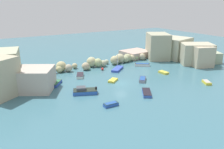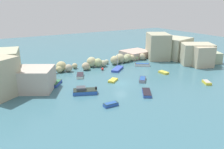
{
  "view_description": "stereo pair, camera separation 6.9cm",
  "coord_description": "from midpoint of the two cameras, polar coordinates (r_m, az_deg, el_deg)",
  "views": [
    {
      "loc": [
        -25.03,
        -38.57,
        16.63
      ],
      "look_at": [
        0.0,
        3.6,
        1.0
      ],
      "focal_mm": 36.78,
      "sensor_mm": 36.0,
      "label": 1
    },
    {
      "loc": [
        -24.97,
        -38.61,
        16.63
      ],
      "look_at": [
        0.0,
        3.6,
        1.0
      ],
      "focal_mm": 36.78,
      "sensor_mm": 36.0,
      "label": 2
    }
  ],
  "objects": [
    {
      "name": "cove_water",
      "position": [
        48.9,
        2.12,
        -2.22
      ],
      "size": [
        160.0,
        160.0,
        0.0
      ],
      "primitive_type": "plane",
      "color": "#3C6C7A",
      "rests_on": "ground"
    },
    {
      "name": "cliff_headland_right",
      "position": [
        72.14,
        15.54,
        5.84
      ],
      "size": [
        23.18,
        24.47,
        7.58
      ],
      "color": "#A6A487",
      "rests_on": "ground"
    },
    {
      "name": "rock_breakwater",
      "position": [
        62.05,
        -2.41,
        3.18
      ],
      "size": [
        28.65,
        4.35,
        2.65
      ],
      "color": "#A8A48E",
      "rests_on": "ground"
    },
    {
      "name": "channel_buoy",
      "position": [
        58.13,
        -2.43,
        1.39
      ],
      "size": [
        0.68,
        0.68,
        0.68
      ],
      "primitive_type": "sphere",
      "color": "red",
      "rests_on": "cove_water"
    },
    {
      "name": "moored_boat_0",
      "position": [
        56.91,
        12.65,
        0.5
      ],
      "size": [
        1.43,
        2.46,
        0.48
      ],
      "rotation": [
        0.0,
        0.0,
        1.62
      ],
      "color": "gold",
      "rests_on": "cove_water"
    },
    {
      "name": "moored_boat_1",
      "position": [
        43.77,
        -6.91,
        -4.09
      ],
      "size": [
        5.03,
        3.8,
        1.34
      ],
      "rotation": [
        0.0,
        0.0,
        2.75
      ],
      "color": "#2B57B1",
      "rests_on": "cove_water"
    },
    {
      "name": "moored_boat_2",
      "position": [
        58.31,
        1.34,
        1.4
      ],
      "size": [
        4.87,
        4.52,
        4.18
      ],
      "rotation": [
        0.0,
        0.0,
        3.85
      ],
      "color": "#3550BC",
      "rests_on": "cove_water"
    },
    {
      "name": "moored_boat_3",
      "position": [
        49.44,
        -13.85,
        -2.13
      ],
      "size": [
        3.52,
        3.95,
        0.6
      ],
      "rotation": [
        0.0,
        0.0,
        4.06
      ],
      "color": "#2D50B7",
      "rests_on": "cove_water"
    },
    {
      "name": "moored_boat_4",
      "position": [
        50.05,
        0.21,
        -1.47
      ],
      "size": [
        2.87,
        2.62,
        0.44
      ],
      "rotation": [
        0.0,
        0.0,
        3.78
      ],
      "color": "yellow",
      "rests_on": "cove_water"
    },
    {
      "name": "moored_boat_5",
      "position": [
        62.49,
        7.49,
        2.45
      ],
      "size": [
        4.01,
        3.42,
        0.73
      ],
      "rotation": [
        0.0,
        0.0,
        5.65
      ],
      "color": "silver",
      "rests_on": "cove_water"
    },
    {
      "name": "moored_boat_6",
      "position": [
        43.72,
        8.58,
        -4.5
      ],
      "size": [
        3.5,
        4.22,
        0.55
      ],
      "rotation": [
        0.0,
        0.0,
        0.98
      ],
      "color": "#3556AF",
      "rests_on": "cove_water"
    },
    {
      "name": "moored_boat_7",
      "position": [
        38.46,
        -0.33,
        -7.44
      ],
      "size": [
        2.5,
        1.1,
        0.59
      ],
      "rotation": [
        0.0,
        0.0,
        6.25
      ],
      "color": "#2951AD",
      "rests_on": "cove_water"
    },
    {
      "name": "moored_boat_8",
      "position": [
        53.52,
        -7.97,
        -0.24
      ],
      "size": [
        2.92,
        3.94,
        0.64
      ],
      "rotation": [
        0.0,
        0.0,
        4.27
      ],
      "color": "silver",
      "rests_on": "cove_water"
    },
    {
      "name": "moored_boat_9",
      "position": [
        52.64,
        22.44,
        -1.8
      ],
      "size": [
        2.29,
        2.77,
        0.59
      ],
      "rotation": [
        0.0,
        0.0,
        1.04
      ],
      "color": "yellow",
      "rests_on": "cove_water"
    },
    {
      "name": "moored_boat_10",
      "position": [
        50.79,
        7.54,
        -1.21
      ],
      "size": [
        3.25,
        3.44,
        0.63
      ],
      "rotation": [
        0.0,
        0.0,
        0.85
      ],
      "color": "gray",
      "rests_on": "cove_water"
    }
  ]
}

